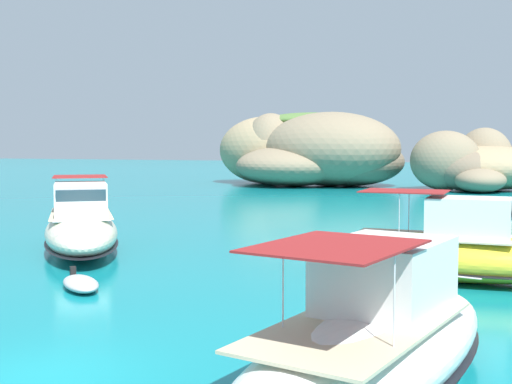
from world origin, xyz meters
name	(u,v)px	position (x,y,z in m)	size (l,w,h in m)	color
ground_plane	(43,377)	(0.00, 0.00, 0.00)	(400.00, 400.00, 0.00)	#0F7F89
islet_large	(309,153)	(-18.15, 68.79, 4.14)	(30.33, 21.07, 9.46)	#9E8966
islet_small	(476,166)	(2.37, 67.34, 2.74)	(18.55, 16.91, 7.16)	#84755B
motorboat_white	(376,344)	(6.73, 1.90, 1.02)	(4.66, 10.65, 3.22)	white
motorboat_yellow	(455,253)	(6.74, 13.95, 1.04)	(10.56, 3.46, 3.27)	yellow
motorboat_cream	(81,228)	(-10.10, 13.81, 1.10)	(9.62, 10.68, 3.47)	beige
dinghy_tender	(81,283)	(-4.80, 7.19, 0.22)	(2.70, 2.51, 0.58)	#B2B2B2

